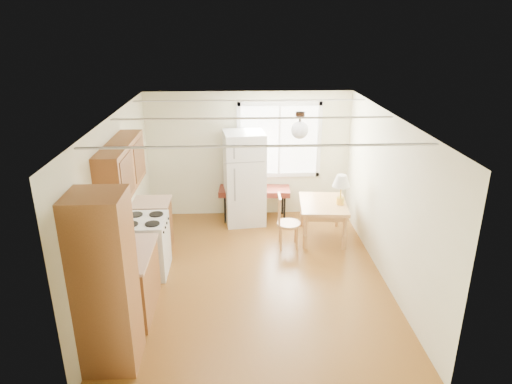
{
  "coord_description": "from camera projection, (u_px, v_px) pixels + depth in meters",
  "views": [
    {
      "loc": [
        -0.24,
        -6.23,
        3.74
      ],
      "look_at": [
        0.06,
        0.66,
        1.15
      ],
      "focal_mm": 32.0,
      "sensor_mm": 36.0,
      "label": 1
    }
  ],
  "objects": [
    {
      "name": "kitchen_run",
      "position": [
        130.0,
        249.0,
        6.19
      ],
      "size": [
        0.65,
        3.4,
        2.2
      ],
      "color": "brown",
      "rests_on": "ground"
    },
    {
      "name": "room_shell",
      "position": [
        254.0,
        201.0,
        6.71
      ],
      "size": [
        4.6,
        5.6,
        2.62
      ],
      "color": "#5E3613",
      "rests_on": "ground"
    },
    {
      "name": "refrigerator",
      "position": [
        244.0,
        178.0,
        8.79
      ],
      "size": [
        0.83,
        0.83,
        1.81
      ],
      "rotation": [
        0.0,
        0.0,
        0.12
      ],
      "color": "white",
      "rests_on": "ground"
    },
    {
      "name": "dining_table",
      "position": [
        323.0,
        208.0,
        8.23
      ],
      "size": [
        0.9,
        1.15,
        0.68
      ],
      "rotation": [
        0.0,
        0.0,
        -0.08
      ],
      "color": "#B78046",
      "rests_on": "ground"
    },
    {
      "name": "chair",
      "position": [
        284.0,
        218.0,
        7.9
      ],
      "size": [
        0.42,
        0.42,
        0.94
      ],
      "rotation": [
        0.0,
        0.0,
        -0.02
      ],
      "color": "#B78046",
      "rests_on": "ground"
    },
    {
      "name": "bench",
      "position": [
        254.0,
        192.0,
        9.02
      ],
      "size": [
        1.42,
        0.59,
        0.64
      ],
      "rotation": [
        0.0,
        0.0,
        -0.06
      ],
      "color": "#5D2016",
      "rests_on": "ground"
    },
    {
      "name": "window_unit",
      "position": [
        279.0,
        140.0,
        8.95
      ],
      "size": [
        1.64,
        0.05,
        1.51
      ],
      "color": "white",
      "rests_on": "room_shell"
    },
    {
      "name": "coffee_maker",
      "position": [
        123.0,
        245.0,
        5.85
      ],
      "size": [
        0.23,
        0.27,
        0.38
      ],
      "rotation": [
        0.0,
        0.0,
        -0.17
      ],
      "color": "black",
      "rests_on": "kitchen_run"
    },
    {
      "name": "kettle",
      "position": [
        124.0,
        244.0,
        5.98
      ],
      "size": [
        0.13,
        0.13,
        0.25
      ],
      "color": "red",
      "rests_on": "kitchen_run"
    },
    {
      "name": "pendant_light",
      "position": [
        300.0,
        129.0,
        6.77
      ],
      "size": [
        0.26,
        0.26,
        0.4
      ],
      "color": "black",
      "rests_on": "room_shell"
    },
    {
      "name": "table_lamp",
      "position": [
        341.0,
        183.0,
        7.99
      ],
      "size": [
        0.31,
        0.31,
        0.55
      ],
      "rotation": [
        0.0,
        0.0,
        0.39
      ],
      "color": "gold",
      "rests_on": "dining_table"
    }
  ]
}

